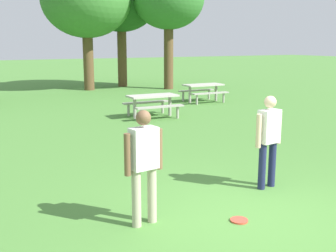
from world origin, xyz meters
TOP-DOWN VIEW (x-y plane):
  - ground_plane at (0.00, 0.00)m, footprint 120.00×120.00m
  - person_thrower at (-1.51, 0.60)m, footprint 0.61×0.27m
  - person_catcher at (1.04, 0.95)m, footprint 0.61×0.27m
  - frisbee at (-0.27, 0.04)m, footprint 0.26×0.26m
  - picnic_table_near at (2.35, 8.23)m, footprint 1.73×1.46m
  - picnic_table_far at (5.92, 10.55)m, footprint 1.73×1.45m
  - tree_broad_center at (2.97, 17.30)m, footprint 4.68×4.68m
  - tree_far_right at (5.30, 18.26)m, footprint 4.21×4.21m
  - tree_slender_mid at (7.01, 15.75)m, footprint 3.80×3.80m

SIDE VIEW (x-z plane):
  - ground_plane at x=0.00m, z-range 0.00..0.00m
  - frisbee at x=-0.27m, z-range 0.00..0.03m
  - picnic_table_near at x=2.35m, z-range 0.18..0.95m
  - picnic_table_far at x=5.92m, z-range 0.18..0.95m
  - person_thrower at x=-1.51m, z-range 0.12..1.76m
  - person_catcher at x=1.04m, z-range 0.12..1.76m
  - tree_broad_center at x=2.97m, z-range 1.34..8.07m
  - tree_slender_mid at x=7.01m, z-range 1.54..7.97m
  - tree_far_right at x=5.30m, z-range 1.51..8.19m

